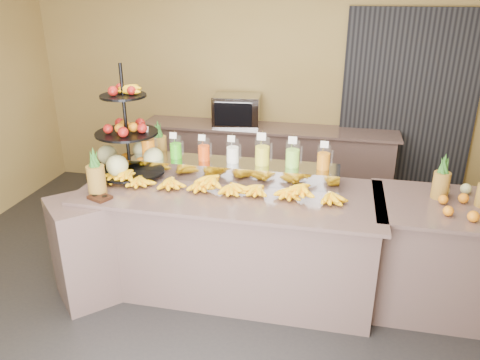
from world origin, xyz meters
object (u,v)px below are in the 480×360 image
(pitcher_tray, at_px, (233,170))
(fruit_stand, at_px, (133,148))
(banana_heap, at_px, (215,183))
(right_fruit_pile, at_px, (461,198))
(oven_warmer, at_px, (237,110))
(condiment_caddy, at_px, (100,197))

(pitcher_tray, bearing_deg, fruit_stand, -173.96)
(banana_heap, distance_m, fruit_stand, 0.84)
(banana_heap, bearing_deg, right_fruit_pile, 3.08)
(banana_heap, xyz_separation_m, fruit_stand, (-0.80, 0.20, 0.18))
(banana_heap, distance_m, oven_warmer, 1.99)
(fruit_stand, height_order, condiment_caddy, fruit_stand)
(fruit_stand, distance_m, condiment_caddy, 0.61)
(banana_heap, relative_size, fruit_stand, 2.13)
(right_fruit_pile, bearing_deg, pitcher_tray, 174.03)
(fruit_stand, bearing_deg, oven_warmer, 91.91)
(fruit_stand, bearing_deg, pitcher_tray, 25.22)
(oven_warmer, bearing_deg, right_fruit_pile, -45.59)
(banana_heap, height_order, fruit_stand, fruit_stand)
(fruit_stand, bearing_deg, banana_heap, 4.88)
(fruit_stand, height_order, right_fruit_pile, fruit_stand)
(pitcher_tray, relative_size, banana_heap, 0.88)
(fruit_stand, height_order, oven_warmer, fruit_stand)
(fruit_stand, xyz_separation_m, oven_warmer, (0.55, 1.76, -0.06))
(right_fruit_pile, bearing_deg, fruit_stand, 177.91)
(banana_heap, bearing_deg, condiment_caddy, -157.49)
(condiment_caddy, bearing_deg, pitcher_tray, 34.70)
(banana_heap, height_order, oven_warmer, oven_warmer)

